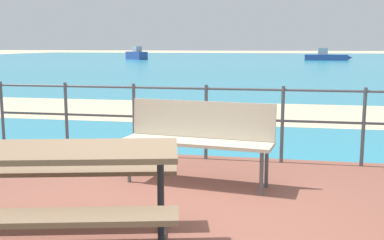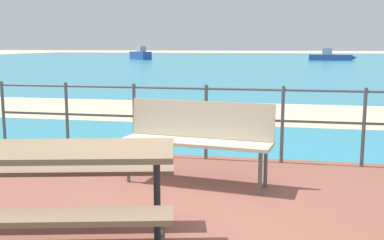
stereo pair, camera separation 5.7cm
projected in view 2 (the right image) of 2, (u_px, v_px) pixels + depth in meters
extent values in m
plane|color=beige|center=(156.00, 236.00, 3.82)|extent=(240.00, 240.00, 0.00)
cube|color=brown|center=(156.00, 232.00, 3.82)|extent=(6.40, 5.20, 0.06)
cube|color=teal|center=(275.00, 62.00, 42.53)|extent=(90.00, 90.00, 0.01)
cube|color=beige|center=(240.00, 113.00, 10.73)|extent=(54.01, 3.75, 0.01)
cube|color=#7A6047|center=(51.00, 151.00, 3.25)|extent=(1.82, 1.04, 0.04)
cube|color=#7A6047|center=(30.00, 217.00, 2.78)|extent=(1.73, 0.65, 0.04)
cube|color=#7A6047|center=(70.00, 170.00, 3.82)|extent=(1.73, 0.65, 0.04)
cylinder|color=#1E2328|center=(157.00, 202.00, 3.34)|extent=(0.06, 0.06, 0.76)
cube|color=#BCAD93|center=(196.00, 142.00, 4.95)|extent=(1.66, 0.62, 0.04)
cube|color=#BCAD93|center=(201.00, 119.00, 5.09)|extent=(1.62, 0.28, 0.40)
cylinder|color=#4C5156|center=(128.00, 161.00, 5.09)|extent=(0.04, 0.04, 0.47)
cylinder|color=#4C5156|center=(140.00, 155.00, 5.37)|extent=(0.04, 0.04, 0.47)
cylinder|color=#4C5156|center=(260.00, 173.00, 4.61)|extent=(0.04, 0.04, 0.47)
cylinder|color=#4C5156|center=(266.00, 166.00, 4.89)|extent=(0.04, 0.04, 0.47)
cylinder|color=#4C5156|center=(4.00, 116.00, 6.65)|extent=(0.04, 0.04, 0.99)
cylinder|color=#4C5156|center=(67.00, 118.00, 6.46)|extent=(0.04, 0.04, 0.99)
cylinder|color=#4C5156|center=(134.00, 120.00, 6.27)|extent=(0.04, 0.04, 0.99)
cylinder|color=#4C5156|center=(206.00, 122.00, 6.08)|extent=(0.04, 0.04, 0.99)
cylinder|color=#4C5156|center=(282.00, 125.00, 5.89)|extent=(0.04, 0.04, 0.99)
cylinder|color=#4C5156|center=(364.00, 127.00, 5.70)|extent=(0.04, 0.04, 0.99)
cylinder|color=#4C5156|center=(206.00, 89.00, 6.01)|extent=(5.90, 0.03, 0.03)
cylinder|color=#4C5156|center=(206.00, 119.00, 6.07)|extent=(5.90, 0.03, 0.03)
cube|color=#2D478C|center=(330.00, 57.00, 46.37)|extent=(4.19, 1.51, 0.57)
cube|color=#A5A8AD|center=(327.00, 51.00, 46.35)|extent=(0.96, 0.82, 0.66)
cone|color=#2D478C|center=(354.00, 58.00, 45.83)|extent=(0.52, 0.53, 0.51)
cube|color=#2D478C|center=(140.00, 55.00, 49.50)|extent=(2.92, 2.89, 0.82)
cube|color=#A5A8AD|center=(141.00, 49.00, 49.20)|extent=(1.05, 1.05, 0.57)
cone|color=#2D478C|center=(133.00, 55.00, 50.96)|extent=(0.87, 0.88, 0.74)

